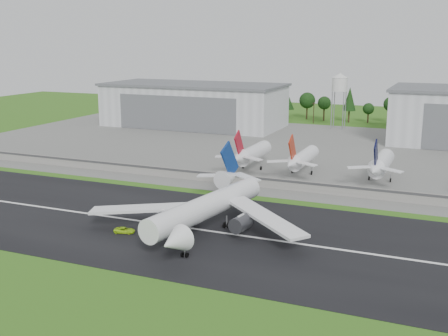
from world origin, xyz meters
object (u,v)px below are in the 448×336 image
at_px(parked_jet_navy, 380,164).
at_px(main_airliner, 206,213).
at_px(ground_vehicle, 124,230).
at_px(parked_jet_red_b, 301,159).
at_px(parked_jet_red_a, 251,154).

bearing_deg(parked_jet_navy, main_airliner, -115.95).
height_order(ground_vehicle, parked_jet_red_b, parked_jet_red_b).
bearing_deg(main_airliner, parked_jet_red_a, -69.45).
xyz_separation_m(parked_jet_red_a, parked_jet_navy, (45.58, 0.01, 0.08)).
bearing_deg(parked_jet_navy, ground_vehicle, -123.55).
relative_size(main_airliner, parked_jet_navy, 1.89).
bearing_deg(parked_jet_navy, parked_jet_red_b, -179.88).
relative_size(parked_jet_red_a, parked_jet_red_b, 1.00).
distance_m(parked_jet_red_b, parked_jet_navy, 26.81).
bearing_deg(parked_jet_red_a, ground_vehicle, -93.63).
relative_size(ground_vehicle, parked_jet_red_a, 0.16).
bearing_deg(ground_vehicle, parked_jet_navy, -48.70).
relative_size(parked_jet_red_a, parked_jet_navy, 1.00).
distance_m(main_airliner, ground_vehicle, 20.38).
height_order(ground_vehicle, parked_jet_navy, parked_jet_navy).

